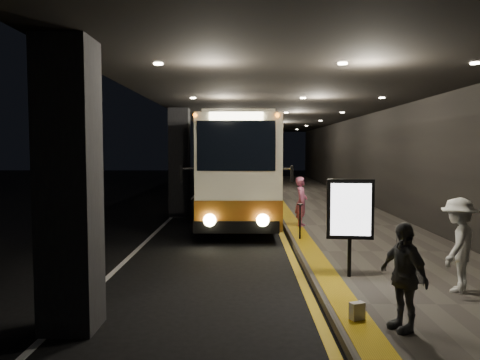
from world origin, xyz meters
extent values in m
plane|color=black|center=(0.00, 0.00, 0.00)|extent=(90.00, 90.00, 0.00)
cube|color=silver|center=(-1.80, 5.00, 0.01)|extent=(0.12, 50.00, 0.01)
cube|color=gold|center=(2.35, 5.00, 0.01)|extent=(0.18, 50.00, 0.01)
cube|color=#514C44|center=(4.75, 5.00, 0.07)|extent=(4.50, 50.00, 0.15)
cube|color=gold|center=(2.85, 5.00, 0.16)|extent=(0.50, 50.00, 0.01)
cube|color=black|center=(7.00, 5.00, 3.00)|extent=(0.10, 50.00, 6.00)
cube|color=black|center=(-1.50, -8.00, 2.20)|extent=(0.80, 0.80, 4.40)
cube|color=black|center=(-1.50, 4.00, 2.20)|extent=(0.80, 0.80, 4.40)
cube|color=black|center=(-1.50, 16.00, 2.20)|extent=(0.80, 0.80, 4.40)
cube|color=black|center=(2.50, 5.00, 4.60)|extent=(9.00, 50.00, 0.40)
cube|color=beige|center=(0.91, 4.15, 2.10)|extent=(2.63, 12.03, 3.40)
cube|color=brown|center=(0.91, 4.15, 0.85)|extent=(2.65, 12.05, 0.90)
cube|color=black|center=(0.91, -1.88, 2.85)|extent=(2.20, 0.08, 1.40)
cube|color=black|center=(0.91, -1.80, 0.55)|extent=(2.45, 0.28, 0.35)
cylinder|color=black|center=(-0.22, 0.35, 0.50)|extent=(0.28, 1.00, 1.00)
cylinder|color=black|center=(2.04, 0.35, 0.50)|extent=(0.28, 1.00, 1.00)
cylinder|color=black|center=(-0.22, 8.15, 0.50)|extent=(0.28, 1.00, 1.00)
cylinder|color=black|center=(2.04, 8.15, 0.50)|extent=(0.28, 1.00, 1.00)
sphere|color=#FFEAA5|center=(0.16, -1.89, 0.75)|extent=(0.36, 0.36, 0.36)
sphere|color=#FFEAA5|center=(1.66, -1.89, 0.75)|extent=(0.36, 0.36, 0.36)
cube|color=#FFF2BF|center=(0.91, -1.89, 3.68)|extent=(1.50, 0.07, 0.22)
cube|color=beige|center=(0.88, 17.24, 1.99)|extent=(2.39, 11.39, 3.23)
cube|color=brown|center=(0.88, 17.24, 0.81)|extent=(2.41, 11.41, 0.85)
cube|color=black|center=(0.88, 11.51, 2.71)|extent=(2.09, 0.06, 1.33)
cube|color=black|center=(0.88, 11.59, 0.52)|extent=(2.33, 0.25, 0.33)
cylinder|color=black|center=(-0.19, 13.63, 0.47)|extent=(0.27, 0.95, 0.95)
cylinder|color=black|center=(1.95, 13.63, 0.47)|extent=(0.27, 0.95, 0.95)
cylinder|color=black|center=(-0.19, 21.04, 0.47)|extent=(0.27, 0.95, 0.95)
cylinder|color=black|center=(1.95, 21.04, 0.47)|extent=(0.27, 0.95, 0.95)
cube|color=beige|center=(0.88, 29.57, 2.25)|extent=(2.80, 12.90, 3.65)
cube|color=brown|center=(0.88, 29.57, 0.91)|extent=(2.82, 12.92, 0.97)
cube|color=black|center=(0.88, 23.10, 3.06)|extent=(2.36, 0.08, 1.50)
cube|color=black|center=(0.88, 23.18, 0.59)|extent=(2.63, 0.28, 0.38)
cylinder|color=black|center=(-0.34, 25.49, 0.54)|extent=(0.30, 1.07, 1.07)
cylinder|color=black|center=(2.10, 25.49, 0.54)|extent=(0.30, 1.07, 1.07)
cylinder|color=black|center=(-0.34, 33.86, 0.54)|extent=(0.30, 1.07, 1.07)
cylinder|color=black|center=(2.10, 33.86, 0.54)|extent=(0.30, 1.07, 1.07)
imported|color=#D86495|center=(3.07, 0.73, 0.98)|extent=(0.56, 0.70, 1.67)
imported|color=silver|center=(5.06, -6.49, 1.01)|extent=(1.10, 1.20, 1.73)
imported|color=#4F5155|center=(3.43, -8.36, 0.93)|extent=(0.79, 1.03, 1.57)
cube|color=black|center=(4.47, -6.03, 0.31)|extent=(0.27, 0.16, 0.31)
cube|color=silver|center=(2.87, -7.98, 0.29)|extent=(0.25, 0.20, 0.27)
cylinder|color=black|center=(3.29, -5.54, 0.54)|extent=(0.08, 0.08, 0.78)
cube|color=black|center=(3.29, -5.54, 1.54)|extent=(0.95, 0.20, 1.22)
cube|color=white|center=(3.29, -5.60, 1.54)|extent=(0.80, 0.10, 1.06)
cylinder|color=black|center=(2.75, -1.58, 0.66)|extent=(0.05, 0.05, 1.02)
camera|label=1|loc=(1.14, -14.99, 2.76)|focal=35.00mm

